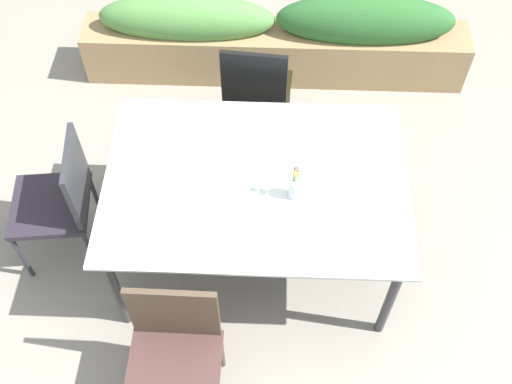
{
  "coord_description": "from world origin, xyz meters",
  "views": [
    {
      "loc": [
        0.02,
        -1.93,
        3.4
      ],
      "look_at": [
        -0.06,
        0.06,
        0.65
      ],
      "focal_mm": 42.56,
      "sensor_mm": 36.0,
      "label": 1
    }
  ],
  "objects_px": {
    "dining_table": "(256,186)",
    "chair_end_left": "(61,197)",
    "planter_box": "(277,39)",
    "chair_far_side": "(256,92)",
    "chair_near_left": "(174,353)",
    "flower_vase": "(295,185)"
  },
  "relations": [
    {
      "from": "chair_far_side",
      "to": "flower_vase",
      "type": "bearing_deg",
      "value": -71.26
    },
    {
      "from": "flower_vase",
      "to": "planter_box",
      "type": "relative_size",
      "value": 0.09
    },
    {
      "from": "dining_table",
      "to": "chair_end_left",
      "type": "xyz_separation_m",
      "value": [
        -1.14,
        0.01,
        -0.18
      ]
    },
    {
      "from": "chair_far_side",
      "to": "chair_near_left",
      "type": "bearing_deg",
      "value": -95.68
    },
    {
      "from": "dining_table",
      "to": "chair_near_left",
      "type": "height_order",
      "value": "chair_near_left"
    },
    {
      "from": "flower_vase",
      "to": "chair_far_side",
      "type": "bearing_deg",
      "value": 103.59
    },
    {
      "from": "chair_near_left",
      "to": "flower_vase",
      "type": "relative_size",
      "value": 3.3
    },
    {
      "from": "chair_end_left",
      "to": "planter_box",
      "type": "relative_size",
      "value": 0.31
    },
    {
      "from": "chair_near_left",
      "to": "chair_end_left",
      "type": "relative_size",
      "value": 0.96
    },
    {
      "from": "chair_end_left",
      "to": "planter_box",
      "type": "xyz_separation_m",
      "value": [
        1.24,
        1.67,
        -0.18
      ]
    },
    {
      "from": "chair_end_left",
      "to": "flower_vase",
      "type": "height_order",
      "value": "flower_vase"
    },
    {
      "from": "dining_table",
      "to": "planter_box",
      "type": "bearing_deg",
      "value": 86.7
    },
    {
      "from": "chair_far_side",
      "to": "flower_vase",
      "type": "relative_size",
      "value": 3.63
    },
    {
      "from": "chair_far_side",
      "to": "flower_vase",
      "type": "distance_m",
      "value": 1.06
    },
    {
      "from": "dining_table",
      "to": "chair_end_left",
      "type": "bearing_deg",
      "value": 179.52
    },
    {
      "from": "dining_table",
      "to": "chair_near_left",
      "type": "distance_m",
      "value": 0.99
    },
    {
      "from": "dining_table",
      "to": "chair_far_side",
      "type": "relative_size",
      "value": 1.71
    },
    {
      "from": "chair_far_side",
      "to": "planter_box",
      "type": "relative_size",
      "value": 0.33
    },
    {
      "from": "chair_near_left",
      "to": "planter_box",
      "type": "height_order",
      "value": "chair_near_left"
    },
    {
      "from": "dining_table",
      "to": "chair_end_left",
      "type": "height_order",
      "value": "chair_end_left"
    },
    {
      "from": "dining_table",
      "to": "chair_far_side",
      "type": "xyz_separation_m",
      "value": [
        -0.03,
        0.89,
        -0.16
      ]
    },
    {
      "from": "dining_table",
      "to": "planter_box",
      "type": "xyz_separation_m",
      "value": [
        0.1,
        1.67,
        -0.36
      ]
    }
  ]
}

